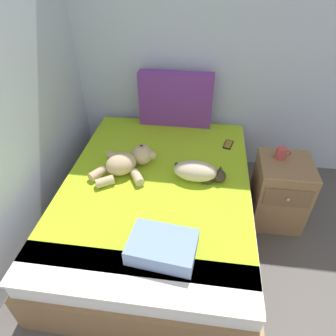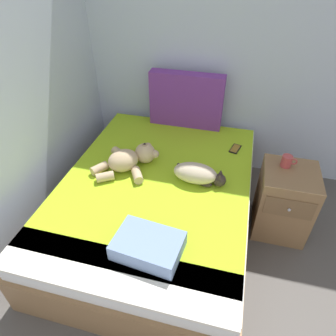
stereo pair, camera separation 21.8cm
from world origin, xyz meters
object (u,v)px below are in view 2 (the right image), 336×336
(teddy_bear, at_px, (130,159))
(patterned_cushion, at_px, (186,100))
(mug, at_px, (287,161))
(cell_phone, at_px, (235,149))
(throw_pillow, at_px, (148,246))
(bed, at_px, (157,204))
(nightstand, at_px, (283,201))
(cat, at_px, (198,174))

(teddy_bear, bearing_deg, patterned_cushion, 69.79)
(teddy_bear, bearing_deg, mug, 9.59)
(cell_phone, bearing_deg, teddy_bear, -149.89)
(throw_pillow, bearing_deg, patterned_cushion, 93.79)
(bed, relative_size, mug, 16.69)
(throw_pillow, xyz_separation_m, nightstand, (0.88, 0.90, -0.27))
(cat, xyz_separation_m, throw_pillow, (-0.17, -0.73, -0.02))
(patterned_cushion, distance_m, cat, 0.91)
(cat, xyz_separation_m, nightstand, (0.71, 0.17, -0.29))
(patterned_cushion, relative_size, teddy_bear, 1.39)
(throw_pillow, bearing_deg, nightstand, 45.78)
(patterned_cushion, distance_m, throw_pillow, 1.59)
(teddy_bear, xyz_separation_m, throw_pillow, (0.40, -0.77, -0.02))
(teddy_bear, bearing_deg, bed, -23.19)
(throw_pillow, bearing_deg, cat, 76.82)
(bed, xyz_separation_m, nightstand, (1.02, 0.24, 0.05))
(mug, bearing_deg, cat, -159.21)
(teddy_bear, relative_size, cell_phone, 3.14)
(teddy_bear, height_order, cell_phone, teddy_bear)
(teddy_bear, xyz_separation_m, cell_phone, (0.82, 0.48, -0.07))
(bed, height_order, patterned_cushion, patterned_cushion)
(mug, bearing_deg, bed, -161.92)
(cat, relative_size, cell_phone, 2.59)
(patterned_cushion, height_order, cat, patterned_cushion)
(bed, relative_size, nightstand, 3.28)
(nightstand, bearing_deg, cat, -166.15)
(patterned_cushion, bearing_deg, nightstand, -34.42)
(cell_phone, xyz_separation_m, nightstand, (0.45, -0.35, -0.22))
(bed, relative_size, throw_pillow, 5.01)
(cat, relative_size, teddy_bear, 0.82)
(nightstand, bearing_deg, teddy_bear, -174.07)
(cat, height_order, throw_pillow, cat)
(patterned_cushion, bearing_deg, mug, -32.76)
(patterned_cushion, distance_m, cell_phone, 0.67)
(patterned_cushion, xyz_separation_m, teddy_bear, (-0.30, -0.80, -0.19))
(nightstand, bearing_deg, cell_phone, 142.61)
(throw_pillow, relative_size, nightstand, 0.66)
(cell_phone, bearing_deg, nightstand, -37.39)
(cat, relative_size, nightstand, 0.68)
(bed, relative_size, cell_phone, 12.42)
(patterned_cushion, relative_size, cell_phone, 4.38)
(bed, bearing_deg, cat, 12.18)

